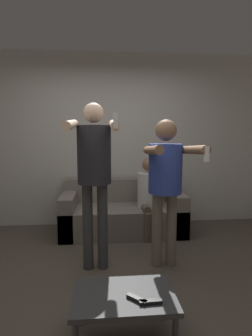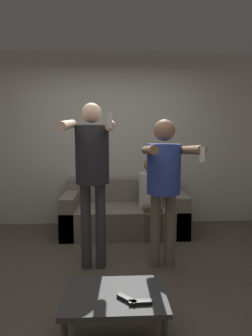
{
  "view_description": "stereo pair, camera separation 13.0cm",
  "coord_description": "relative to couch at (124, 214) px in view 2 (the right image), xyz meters",
  "views": [
    {
      "loc": [
        -0.07,
        -2.29,
        1.42
      ],
      "look_at": [
        0.21,
        0.93,
        1.02
      ],
      "focal_mm": 28.0,
      "sensor_mm": 36.0,
      "label": 1
    },
    {
      "loc": [
        0.06,
        -2.3,
        1.42
      ],
      "look_at": [
        0.21,
        0.93,
        1.02
      ],
      "focal_mm": 28.0,
      "sensor_mm": 36.0,
      "label": 2
    }
  ],
  "objects": [
    {
      "name": "wall_back",
      "position": [
        -0.21,
        0.43,
        1.08
      ],
      "size": [
        6.4,
        0.06,
        2.7
      ],
      "color": "#B7B2A8",
      "rests_on": "ground_plane"
    },
    {
      "name": "ground_plane",
      "position": [
        -0.21,
        -1.48,
        -0.27
      ],
      "size": [
        14.0,
        14.0,
        0.0
      ],
      "primitive_type": "plane",
      "color": "#4C4238"
    },
    {
      "name": "person_standing_left",
      "position": [
        -0.37,
        -1.09,
        0.86
      ],
      "size": [
        0.47,
        0.8,
        1.75
      ],
      "color": "#383838",
      "rests_on": "ground_plane"
    },
    {
      "name": "remote_far",
      "position": [
        -0.07,
        -2.19,
        0.09
      ],
      "size": [
        0.13,
        0.13,
        0.02
      ],
      "color": "black",
      "rests_on": "coffee_table"
    },
    {
      "name": "couch",
      "position": [
        0.0,
        0.0,
        0.0
      ],
      "size": [
        1.77,
        0.79,
        0.76
      ],
      "color": "slate",
      "rests_on": "ground_plane"
    },
    {
      "name": "remote_near",
      "position": [
        0.01,
        -2.22,
        0.09
      ],
      "size": [
        0.15,
        0.04,
        0.02
      ],
      "color": "black",
      "rests_on": "coffee_table"
    },
    {
      "name": "person_standing_right",
      "position": [
        0.37,
        -1.09,
        0.75
      ],
      "size": [
        0.48,
        0.81,
        1.59
      ],
      "color": "#6B6051",
      "rests_on": "ground_plane"
    },
    {
      "name": "coffee_table",
      "position": [
        -0.15,
        -2.1,
        0.04
      ],
      "size": [
        0.7,
        0.46,
        0.35
      ],
      "color": "#2D2D2D",
      "rests_on": "ground_plane"
    },
    {
      "name": "person_seated",
      "position": [
        0.37,
        -0.15,
        0.34
      ],
      "size": [
        0.33,
        0.54,
        1.12
      ],
      "color": "brown",
      "rests_on": "ground_plane"
    }
  ]
}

